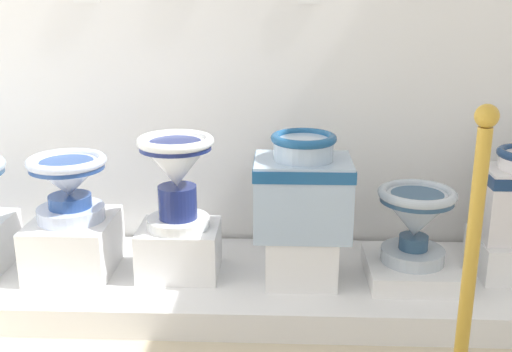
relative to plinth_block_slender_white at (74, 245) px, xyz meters
The scene contains 10 objects.
display_platform 0.75m from the plinth_block_slender_white, ahead, with size 3.00×0.76×0.12m, color white.
plinth_block_slender_white is the anchor object (origin of this frame).
antique_toilet_slender_white 0.30m from the plinth_block_slender_white, ahead, with size 0.34×0.34×0.28m.
plinth_block_rightmost 0.47m from the plinth_block_slender_white, ahead, with size 0.35×0.29×0.22m, color white.
antique_toilet_rightmost 0.59m from the plinth_block_slender_white, ahead, with size 0.32×0.32×0.40m.
plinth_block_central_ornate 1.01m from the plinth_block_slender_white, ahead, with size 0.30×0.29×0.22m, color white.
antique_toilet_central_ornate 1.05m from the plinth_block_slender_white, ahead, with size 0.41×0.32×0.43m.
plinth_block_squat_floral 1.49m from the plinth_block_slender_white, ahead, with size 0.39×0.39×0.08m, color white.
antique_toilet_squat_floral 1.50m from the plinth_block_slender_white, ahead, with size 0.33×0.33×0.33m.
stanchion_post_near_right 1.70m from the plinth_block_slender_white, 31.60° to the right, with size 0.24×0.24×1.05m.
Camera 1 is at (1.97, -0.40, 1.32)m, focal length 43.01 mm.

